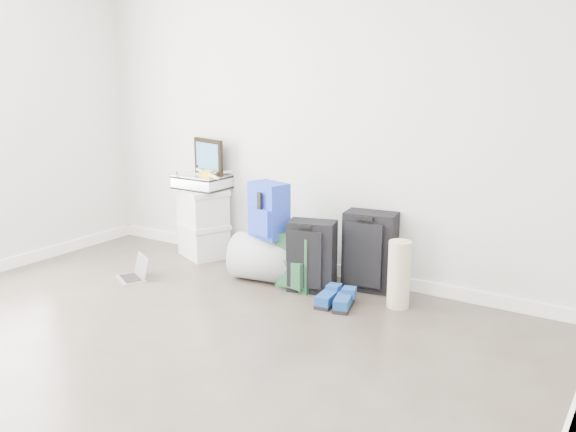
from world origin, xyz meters
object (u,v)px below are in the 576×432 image
Objects in this scene: carry_on at (370,251)px; laptop at (135,273)px; duffel_bag at (271,259)px; briefcase at (202,182)px; large_suitcase at (311,256)px; boxes_stack at (203,223)px.

carry_on is 1.93m from laptop.
duffel_bag is at bearing -169.46° from carry_on.
duffel_bag is 1.85× the size of laptop.
briefcase is 1.39m from large_suitcase.
briefcase is 1.71m from carry_on.
large_suitcase reaches higher than duffel_bag.
boxes_stack reaches higher than laptop.
carry_on is at bearing 19.84° from large_suitcase.
carry_on is (0.37, 0.27, 0.03)m from large_suitcase.
briefcase is 1.03m from laptop.
boxes_stack is 1.32m from large_suitcase.
large_suitcase is (0.39, -0.01, 0.09)m from duffel_bag.
boxes_stack reaches higher than duffel_bag.
laptop is (-1.73, -0.82, -0.26)m from carry_on.
boxes_stack is at bearing 172.28° from carry_on.
laptop is at bearing -162.89° from carry_on.
boxes_stack is 1.40× the size of briefcase.
laptop is at bearing -158.31° from duffel_bag.
boxes_stack is 1.13× the size of large_suitcase.
duffel_bag is 0.81m from carry_on.
large_suitcase is (1.30, -0.25, -0.42)m from briefcase.
briefcase is (0.00, 0.00, 0.38)m from boxes_stack.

